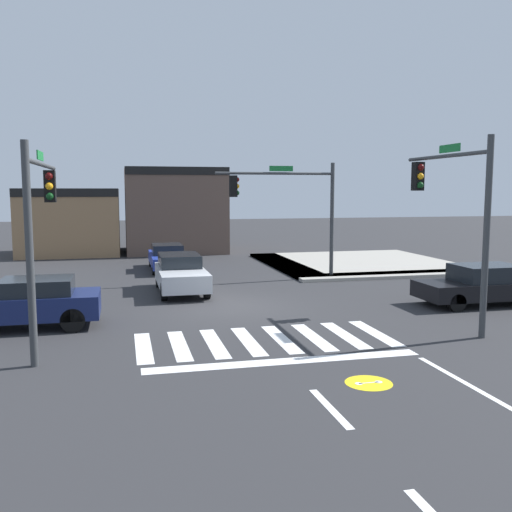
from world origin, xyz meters
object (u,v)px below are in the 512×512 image
traffic_signal_northeast (288,199)px  car_silver (181,273)px  car_blue (167,257)px  car_black (484,285)px  traffic_signal_southwest (40,208)px  traffic_signal_southeast (453,199)px  car_navy (23,303)px

traffic_signal_northeast → car_silver: 6.28m
car_blue → car_black: bearing=42.0°
traffic_signal_southwest → car_black: size_ratio=1.17×
car_blue → traffic_signal_northeast: bearing=50.1°
traffic_signal_southwest → car_blue: 14.34m
traffic_signal_southwest → car_silver: traffic_signal_southwest is taller
traffic_signal_southwest → car_blue: traffic_signal_southwest is taller
traffic_signal_southeast → car_silver: size_ratio=1.24×
car_blue → car_navy: (-5.14, -11.47, 0.09)m
car_black → car_silver: car_silver is taller
traffic_signal_southeast → car_blue: 16.07m
car_navy → car_silver: 7.19m
traffic_signal_southwest → car_black: traffic_signal_southwest is taller
traffic_signal_northeast → car_navy: traffic_signal_northeast is taller
traffic_signal_southwest → traffic_signal_southeast: traffic_signal_southeast is taller
car_black → car_silver: size_ratio=1.06×
car_black → traffic_signal_northeast: bearing=-54.1°
traffic_signal_northeast → car_navy: 12.87m
traffic_signal_northeast → car_blue: bearing=-39.9°
car_blue → car_silver: (0.03, -6.47, 0.09)m
traffic_signal_southwest → car_navy: traffic_signal_southwest is taller
car_blue → car_navy: car_navy is taller
traffic_signal_southeast → car_blue: size_ratio=1.19×
car_silver → car_black: bearing=63.9°
traffic_signal_northeast → traffic_signal_southeast: bearing=103.6°
traffic_signal_southeast → car_blue: traffic_signal_southeast is taller
traffic_signal_northeast → car_black: 9.38m
car_navy → car_black: (15.51, -0.06, -0.05)m
traffic_signal_southeast → car_silver: 10.93m
traffic_signal_southeast → car_black: bearing=-51.0°
car_blue → car_silver: 6.47m
traffic_signal_northeast → car_navy: size_ratio=1.21×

